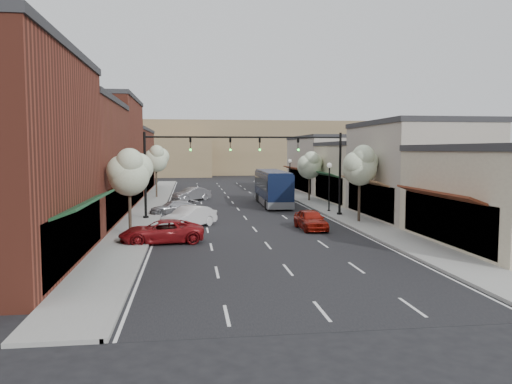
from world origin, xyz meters
name	(u,v)px	position (x,y,z in m)	size (l,w,h in m)	color
ground	(258,234)	(0.00, 0.00, 0.00)	(160.00, 160.00, 0.00)	black
sidewalk_left	(151,205)	(-8.40, 18.50, 0.07)	(2.80, 73.00, 0.15)	gray
sidewalk_right	(313,202)	(8.40, 18.50, 0.07)	(2.80, 73.00, 0.15)	gray
curb_left	(165,204)	(-7.00, 18.50, 0.07)	(0.25, 73.00, 0.17)	gray
curb_right	(300,202)	(7.00, 18.50, 0.07)	(0.25, 73.00, 0.17)	gray
bldg_left_midnear	(56,162)	(-14.23, 6.00, 4.66)	(10.14, 14.10, 9.40)	brown
bldg_left_midfar	(92,152)	(-14.24, 20.00, 5.40)	(10.14, 14.10, 10.90)	maroon
bldg_left_far	(116,160)	(-14.22, 36.00, 4.16)	(10.14, 18.10, 8.40)	brown
bldg_right_near	(508,196)	(13.69, -6.00, 2.92)	(9.14, 12.10, 5.90)	beige
bldg_right_midnear	(416,170)	(13.72, 6.00, 3.91)	(9.14, 12.10, 7.90)	#A99F91
bldg_right_midfar	(364,173)	(13.70, 18.00, 3.17)	(9.14, 12.10, 6.40)	beige
bldg_right_far	(328,164)	(13.71, 32.00, 3.66)	(9.14, 16.10, 7.40)	#A99F91
hill_far	(208,148)	(0.00, 90.00, 6.00)	(120.00, 30.00, 12.00)	#7A6647
hill_near	(93,157)	(-25.00, 78.00, 4.00)	(50.00, 20.00, 8.00)	#7A6647
signal_mast_right	(312,161)	(5.62, 8.00, 4.62)	(8.22, 0.46, 7.00)	black
signal_mast_left	(175,162)	(-5.62, 8.00, 4.62)	(8.22, 0.46, 7.00)	black
tree_right_near	(361,165)	(8.35, 3.94, 4.45)	(2.85, 2.65, 5.95)	#47382B
tree_right_far	(310,165)	(8.35, 19.94, 3.99)	(2.85, 2.65, 5.43)	#47382B
tree_left_near	(130,171)	(-8.25, -0.06, 4.22)	(2.85, 2.65, 5.69)	#47382B
tree_left_far	(156,158)	(-8.25, 25.94, 4.60)	(2.85, 2.65, 6.13)	#47382B
lamp_post_near	(329,179)	(7.80, 10.50, 3.01)	(0.44, 0.44, 4.44)	black
lamp_post_far	(290,171)	(7.80, 28.00, 3.01)	(0.44, 0.44, 4.44)	black
coach_bus	(273,187)	(3.83, 17.26, 1.81)	(2.77, 11.35, 3.46)	#0C1633
red_hatchback	(311,220)	(3.88, 1.36, 0.71)	(1.68, 4.16, 1.42)	maroon
parked_car_a	(161,232)	(-6.20, -2.38, 0.70)	(2.31, 5.00, 1.39)	maroon
parked_car_b	(189,217)	(-4.57, 3.37, 0.77)	(1.62, 4.65, 1.53)	silver
parked_car_c	(173,208)	(-5.92, 10.96, 0.60)	(1.67, 4.10, 1.19)	#9C9CA1
parked_car_e	(192,194)	(-4.30, 22.48, 0.73)	(1.54, 4.41, 1.45)	gray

